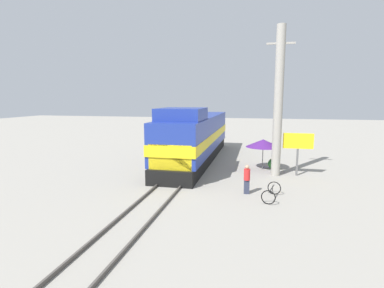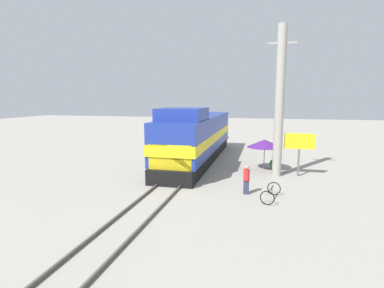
{
  "view_description": "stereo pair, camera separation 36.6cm",
  "coord_description": "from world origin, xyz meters",
  "px_view_note": "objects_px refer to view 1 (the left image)",
  "views": [
    {
      "loc": [
        5.02,
        -19.38,
        5.19
      ],
      "look_at": [
        1.2,
        -2.11,
        2.48
      ],
      "focal_mm": 28.0,
      "sensor_mm": 36.0,
      "label": 1
    },
    {
      "loc": [
        5.37,
        -19.29,
        5.19
      ],
      "look_at": [
        1.2,
        -2.11,
        2.48
      ],
      "focal_mm": 28.0,
      "sensor_mm": 36.0,
      "label": 2
    }
  ],
  "objects_px": {
    "utility_pole": "(278,102)",
    "vendor_umbrella": "(263,143)",
    "locomotive": "(195,137)",
    "billboard_sign": "(298,144)",
    "bicycle": "(271,192)",
    "person_bystander": "(247,178)"
  },
  "relations": [
    {
      "from": "utility_pole",
      "to": "person_bystander",
      "type": "bearing_deg",
      "value": -111.39
    },
    {
      "from": "utility_pole",
      "to": "person_bystander",
      "type": "relative_size",
      "value": 6.09
    },
    {
      "from": "vendor_umbrella",
      "to": "bicycle",
      "type": "relative_size",
      "value": 1.35
    },
    {
      "from": "bicycle",
      "to": "person_bystander",
      "type": "bearing_deg",
      "value": -13.91
    },
    {
      "from": "utility_pole",
      "to": "bicycle",
      "type": "height_order",
      "value": "utility_pole"
    },
    {
      "from": "person_bystander",
      "to": "bicycle",
      "type": "xyz_separation_m",
      "value": [
        1.29,
        -0.64,
        -0.5
      ]
    },
    {
      "from": "locomotive",
      "to": "bicycle",
      "type": "distance_m",
      "value": 10.42
    },
    {
      "from": "billboard_sign",
      "to": "person_bystander",
      "type": "distance_m",
      "value": 5.82
    },
    {
      "from": "locomotive",
      "to": "person_bystander",
      "type": "bearing_deg",
      "value": -60.04
    },
    {
      "from": "utility_pole",
      "to": "vendor_umbrella",
      "type": "xyz_separation_m",
      "value": [
        -0.84,
        1.56,
        -3.0
      ]
    },
    {
      "from": "locomotive",
      "to": "billboard_sign",
      "type": "xyz_separation_m",
      "value": [
        7.69,
        -3.13,
        0.18
      ]
    },
    {
      "from": "vendor_umbrella",
      "to": "billboard_sign",
      "type": "relative_size",
      "value": 0.87
    },
    {
      "from": "locomotive",
      "to": "bicycle",
      "type": "bearing_deg",
      "value": -55.58
    },
    {
      "from": "billboard_sign",
      "to": "person_bystander",
      "type": "height_order",
      "value": "billboard_sign"
    },
    {
      "from": "locomotive",
      "to": "utility_pole",
      "type": "xyz_separation_m",
      "value": [
        6.28,
        -3.38,
        2.96
      ]
    },
    {
      "from": "utility_pole",
      "to": "bicycle",
      "type": "relative_size",
      "value": 5.28
    },
    {
      "from": "utility_pole",
      "to": "bicycle",
      "type": "bearing_deg",
      "value": -95.17
    },
    {
      "from": "vendor_umbrella",
      "to": "bicycle",
      "type": "bearing_deg",
      "value": -86.75
    },
    {
      "from": "locomotive",
      "to": "person_bystander",
      "type": "distance_m",
      "value": 9.13
    },
    {
      "from": "utility_pole",
      "to": "locomotive",
      "type": "bearing_deg",
      "value": 151.73
    },
    {
      "from": "locomotive",
      "to": "utility_pole",
      "type": "distance_m",
      "value": 7.72
    },
    {
      "from": "vendor_umbrella",
      "to": "bicycle",
      "type": "xyz_separation_m",
      "value": [
        0.38,
        -6.67,
        -1.58
      ]
    }
  ]
}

